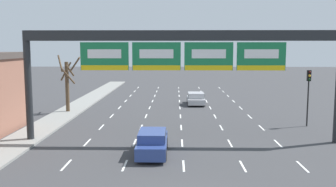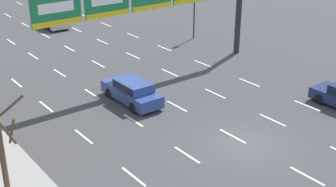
{
  "view_description": "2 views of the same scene",
  "coord_description": "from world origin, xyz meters",
  "px_view_note": "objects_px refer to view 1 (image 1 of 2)",
  "views": [
    {
      "loc": [
        -0.44,
        -14.22,
        6.62
      ],
      "look_at": [
        -0.99,
        11.69,
        3.36
      ],
      "focal_mm": 40.0,
      "sensor_mm": 36.0,
      "label": 1
    },
    {
      "loc": [
        -16.78,
        -14.97,
        12.46
      ],
      "look_at": [
        -3.03,
        2.97,
        2.71
      ],
      "focal_mm": 50.0,
      "sensor_mm": 36.0,
      "label": 2
    }
  ],
  "objects_px": {
    "car_blue": "(152,142)",
    "car_silver": "(196,98)",
    "tree_bare_second": "(67,82)",
    "sign_gantry": "(182,51)",
    "traffic_light_near_gantry": "(309,86)"
  },
  "relations": [
    {
      "from": "car_blue",
      "to": "car_silver",
      "type": "relative_size",
      "value": 1.11
    },
    {
      "from": "car_blue",
      "to": "tree_bare_second",
      "type": "bearing_deg",
      "value": 122.94
    },
    {
      "from": "car_silver",
      "to": "tree_bare_second",
      "type": "xyz_separation_m",
      "value": [
        -13.14,
        -5.53,
        2.39
      ]
    },
    {
      "from": "car_blue",
      "to": "car_silver",
      "type": "distance_m",
      "value": 20.41
    },
    {
      "from": "sign_gantry",
      "to": "car_silver",
      "type": "height_order",
      "value": "sign_gantry"
    },
    {
      "from": "traffic_light_near_gantry",
      "to": "tree_bare_second",
      "type": "bearing_deg",
      "value": 164.52
    },
    {
      "from": "car_blue",
      "to": "traffic_light_near_gantry",
      "type": "xyz_separation_m",
      "value": [
        12.41,
        8.49,
        2.55
      ]
    },
    {
      "from": "sign_gantry",
      "to": "tree_bare_second",
      "type": "bearing_deg",
      "value": 134.65
    },
    {
      "from": "traffic_light_near_gantry",
      "to": "tree_bare_second",
      "type": "height_order",
      "value": "tree_bare_second"
    },
    {
      "from": "car_blue",
      "to": "tree_bare_second",
      "type": "height_order",
      "value": "tree_bare_second"
    },
    {
      "from": "sign_gantry",
      "to": "car_blue",
      "type": "height_order",
      "value": "sign_gantry"
    },
    {
      "from": "car_silver",
      "to": "tree_bare_second",
      "type": "height_order",
      "value": "tree_bare_second"
    },
    {
      "from": "traffic_light_near_gantry",
      "to": "car_blue",
      "type": "bearing_deg",
      "value": -145.61
    },
    {
      "from": "sign_gantry",
      "to": "traffic_light_near_gantry",
      "type": "bearing_deg",
      "value": 27.12
    },
    {
      "from": "car_blue",
      "to": "car_silver",
      "type": "bearing_deg",
      "value": 79.48
    }
  ]
}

